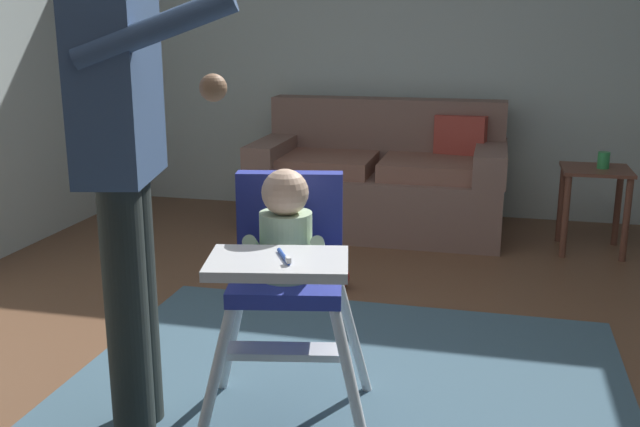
% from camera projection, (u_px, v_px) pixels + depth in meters
% --- Properties ---
extents(ground, '(6.10, 7.27, 0.10)m').
position_uv_depth(ground, '(323.00, 401.00, 2.81)').
color(ground, brown).
extents(wall_far, '(5.30, 0.06, 2.58)m').
position_uv_depth(wall_far, '(417.00, 35.00, 5.17)').
color(wall_far, silver).
rests_on(wall_far, ground).
extents(couch, '(1.65, 0.86, 0.86)m').
position_uv_depth(couch, '(381.00, 180.00, 4.95)').
color(couch, '#85655A').
rests_on(couch, ground).
extents(high_chair, '(0.71, 0.81, 0.93)m').
position_uv_depth(high_chair, '(287.00, 256.00, 2.37)').
color(high_chair, white).
rests_on(high_chair, ground).
extents(adult_standing, '(0.59, 0.50, 1.67)m').
position_uv_depth(adult_standing, '(124.00, 159.00, 2.30)').
color(adult_standing, '#2B322F').
rests_on(adult_standing, ground).
extents(toy_ball, '(0.15, 0.15, 0.15)m').
position_uv_depth(toy_ball, '(336.00, 276.00, 3.84)').
color(toy_ball, '#D13D33').
rests_on(toy_ball, ground).
extents(side_table, '(0.40, 0.40, 0.52)m').
position_uv_depth(side_table, '(594.00, 191.00, 4.42)').
color(side_table, brown).
rests_on(side_table, ground).
extents(sippy_cup, '(0.07, 0.07, 0.10)m').
position_uv_depth(sippy_cup, '(604.00, 160.00, 4.37)').
color(sippy_cup, green).
rests_on(sippy_cup, side_table).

